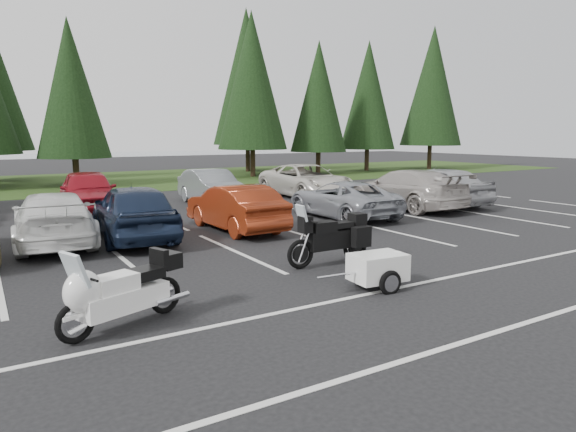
{
  "coord_description": "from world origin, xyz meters",
  "views": [
    {
      "loc": [
        -5.13,
        -10.73,
        3.02
      ],
      "look_at": [
        1.13,
        -0.5,
        1.1
      ],
      "focal_mm": 32.0,
      "sensor_mm": 36.0,
      "label": 1
    }
  ],
  "objects_px": {
    "car_near_8": "(437,185)",
    "car_near_4": "(134,211)",
    "car_near_5": "(235,207)",
    "car_far_2": "(88,192)",
    "car_near_7": "(405,189)",
    "car_far_4": "(306,181)",
    "car_far_3": "(212,187)",
    "touring_motorcycle": "(123,285)",
    "adventure_motorcycle": "(329,233)",
    "cargo_trailer": "(378,271)",
    "car_near_3": "(54,218)",
    "car_near_6": "(343,199)"
  },
  "relations": [
    {
      "from": "car_far_2",
      "to": "car_far_3",
      "type": "xyz_separation_m",
      "value": [
        5.03,
        -0.22,
        -0.08
      ]
    },
    {
      "from": "adventure_motorcycle",
      "to": "car_far_3",
      "type": "bearing_deg",
      "value": 81.83
    },
    {
      "from": "car_near_6",
      "to": "cargo_trailer",
      "type": "bearing_deg",
      "value": 58.0
    },
    {
      "from": "car_near_8",
      "to": "adventure_motorcycle",
      "type": "height_order",
      "value": "car_near_8"
    },
    {
      "from": "touring_motorcycle",
      "to": "adventure_motorcycle",
      "type": "xyz_separation_m",
      "value": [
        5.08,
        1.52,
        0.06
      ]
    },
    {
      "from": "car_near_5",
      "to": "touring_motorcycle",
      "type": "xyz_separation_m",
      "value": [
        -5.13,
        -6.65,
        -0.04
      ]
    },
    {
      "from": "car_near_7",
      "to": "car_far_4",
      "type": "height_order",
      "value": "car_near_7"
    },
    {
      "from": "car_far_3",
      "to": "touring_motorcycle",
      "type": "distance_m",
      "value": 14.34
    },
    {
      "from": "car_near_6",
      "to": "car_near_7",
      "type": "xyz_separation_m",
      "value": [
        3.55,
        0.47,
        0.13
      ]
    },
    {
      "from": "car_near_3",
      "to": "car_far_4",
      "type": "xyz_separation_m",
      "value": [
        11.89,
        5.35,
        0.07
      ]
    },
    {
      "from": "touring_motorcycle",
      "to": "cargo_trailer",
      "type": "xyz_separation_m",
      "value": [
        4.81,
        -0.5,
        -0.33
      ]
    },
    {
      "from": "car_near_3",
      "to": "car_near_6",
      "type": "height_order",
      "value": "car_near_3"
    },
    {
      "from": "car_near_5",
      "to": "cargo_trailer",
      "type": "relative_size",
      "value": 2.88
    },
    {
      "from": "car_near_4",
      "to": "car_far_3",
      "type": "distance_m",
      "value": 7.55
    },
    {
      "from": "car_near_7",
      "to": "cargo_trailer",
      "type": "distance_m",
      "value": 11.46
    },
    {
      "from": "car_near_6",
      "to": "car_far_2",
      "type": "bearing_deg",
      "value": -36.44
    },
    {
      "from": "car_far_3",
      "to": "car_near_8",
      "type": "bearing_deg",
      "value": -30.68
    },
    {
      "from": "car_near_8",
      "to": "cargo_trailer",
      "type": "xyz_separation_m",
      "value": [
        -10.3,
        -7.92,
        -0.48
      ]
    },
    {
      "from": "car_far_3",
      "to": "touring_motorcycle",
      "type": "height_order",
      "value": "car_far_3"
    },
    {
      "from": "car_near_3",
      "to": "car_near_7",
      "type": "height_order",
      "value": "car_near_7"
    },
    {
      "from": "car_near_3",
      "to": "touring_motorcycle",
      "type": "height_order",
      "value": "car_near_3"
    },
    {
      "from": "car_far_4",
      "to": "touring_motorcycle",
      "type": "distance_m",
      "value": 17.31
    },
    {
      "from": "touring_motorcycle",
      "to": "car_near_8",
      "type": "bearing_deg",
      "value": 5.63
    },
    {
      "from": "car_near_4",
      "to": "car_near_8",
      "type": "relative_size",
      "value": 0.98
    },
    {
      "from": "car_near_5",
      "to": "adventure_motorcycle",
      "type": "height_order",
      "value": "adventure_motorcycle"
    },
    {
      "from": "touring_motorcycle",
      "to": "car_near_5",
      "type": "bearing_deg",
      "value": 31.78
    },
    {
      "from": "car_near_6",
      "to": "car_near_7",
      "type": "bearing_deg",
      "value": -171.53
    },
    {
      "from": "car_near_3",
      "to": "car_far_3",
      "type": "bearing_deg",
      "value": -137.58
    },
    {
      "from": "car_near_5",
      "to": "car_near_8",
      "type": "bearing_deg",
      "value": -177.18
    },
    {
      "from": "adventure_motorcycle",
      "to": "car_near_8",
      "type": "bearing_deg",
      "value": 31.45
    },
    {
      "from": "car_near_7",
      "to": "car_far_2",
      "type": "xyz_separation_m",
      "value": [
        -11.3,
        5.45,
        0.03
      ]
    },
    {
      "from": "car_far_4",
      "to": "car_near_6",
      "type": "bearing_deg",
      "value": -109.94
    },
    {
      "from": "car_near_3",
      "to": "car_far_2",
      "type": "relative_size",
      "value": 1.03
    },
    {
      "from": "car_near_8",
      "to": "car_near_4",
      "type": "bearing_deg",
      "value": 3.11
    },
    {
      "from": "car_near_7",
      "to": "car_far_4",
      "type": "xyz_separation_m",
      "value": [
        -1.32,
        5.29,
        -0.01
      ]
    },
    {
      "from": "car_near_7",
      "to": "car_near_6",
      "type": "bearing_deg",
      "value": 7.0
    },
    {
      "from": "car_far_2",
      "to": "car_far_4",
      "type": "bearing_deg",
      "value": 5.01
    },
    {
      "from": "car_near_3",
      "to": "car_near_6",
      "type": "relative_size",
      "value": 1.04
    },
    {
      "from": "car_far_4",
      "to": "cargo_trailer",
      "type": "bearing_deg",
      "value": -116.86
    },
    {
      "from": "car_near_6",
      "to": "car_far_2",
      "type": "xyz_separation_m",
      "value": [
        -7.75,
        5.92,
        0.16
      ]
    },
    {
      "from": "car_near_5",
      "to": "touring_motorcycle",
      "type": "distance_m",
      "value": 8.4
    },
    {
      "from": "car_far_2",
      "to": "car_near_6",
      "type": "bearing_deg",
      "value": -31.42
    },
    {
      "from": "car_near_8",
      "to": "car_far_4",
      "type": "distance_m",
      "value": 6.18
    },
    {
      "from": "car_near_3",
      "to": "adventure_motorcycle",
      "type": "bearing_deg",
      "value": 136.75
    },
    {
      "from": "adventure_motorcycle",
      "to": "cargo_trailer",
      "type": "bearing_deg",
      "value": -96.57
    },
    {
      "from": "car_near_7",
      "to": "cargo_trailer",
      "type": "height_order",
      "value": "car_near_7"
    },
    {
      "from": "car_near_4",
      "to": "car_far_4",
      "type": "xyz_separation_m",
      "value": [
        9.83,
        5.82,
        -0.03
      ]
    },
    {
      "from": "car_near_6",
      "to": "car_near_8",
      "type": "xyz_separation_m",
      "value": [
        5.52,
        0.53,
        0.17
      ]
    },
    {
      "from": "car_near_8",
      "to": "adventure_motorcycle",
      "type": "relative_size",
      "value": 2.0
    },
    {
      "from": "car_near_8",
      "to": "car_far_2",
      "type": "relative_size",
      "value": 1.01
    }
  ]
}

